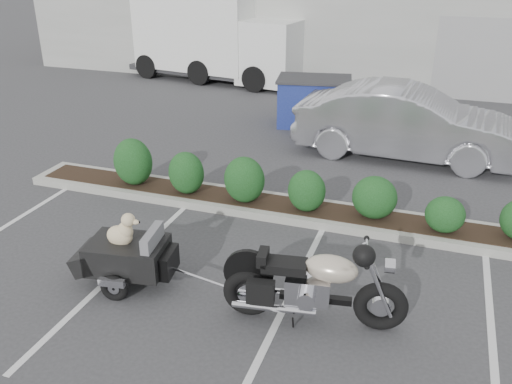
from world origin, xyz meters
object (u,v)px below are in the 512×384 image
(motorcycle, at_px, (313,286))
(sedan, at_px, (406,123))
(dumpster, at_px, (314,101))
(pet_trailer, at_px, (127,254))
(delivery_truck, at_px, (218,38))

(motorcycle, bearing_deg, sedan, 76.60)
(sedan, distance_m, dumpster, 3.19)
(pet_trailer, bearing_deg, dumpster, 76.54)
(dumpster, xyz_separation_m, delivery_truck, (-4.67, 4.38, 0.84))
(motorcycle, height_order, sedan, sedan)
(sedan, distance_m, delivery_truck, 9.59)
(pet_trailer, relative_size, dumpster, 0.89)
(motorcycle, distance_m, dumpster, 8.84)
(motorcycle, xyz_separation_m, pet_trailer, (-2.79, 0.02, -0.07))
(motorcycle, height_order, pet_trailer, motorcycle)
(motorcycle, height_order, dumpster, motorcycle)
(pet_trailer, xyz_separation_m, dumpster, (0.71, 8.57, 0.18))
(motorcycle, distance_m, delivery_truck, 14.65)
(pet_trailer, distance_m, sedan, 7.56)
(delivery_truck, bearing_deg, motorcycle, -53.80)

